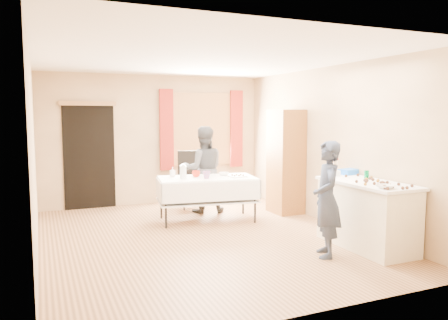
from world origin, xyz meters
name	(u,v)px	position (x,y,z in m)	size (l,w,h in m)	color
floor	(202,238)	(0.00, 0.00, -0.01)	(4.50, 5.50, 0.02)	#9E7047
ceiling	(201,58)	(0.00, 0.00, 2.61)	(4.50, 5.50, 0.02)	white
wall_back	(155,140)	(0.00, 2.76, 1.30)	(4.50, 0.02, 2.60)	tan
wall_front	(310,173)	(0.00, -2.76, 1.30)	(4.50, 0.02, 2.60)	tan
wall_left	(33,156)	(-2.26, 0.00, 1.30)	(0.02, 5.50, 2.60)	tan
wall_right	(330,145)	(2.26, 0.00, 1.30)	(0.02, 5.50, 2.60)	tan
window_frame	(202,129)	(1.00, 2.72, 1.50)	(1.32, 0.06, 1.52)	olive
window_pane	(202,129)	(1.00, 2.71, 1.50)	(1.20, 0.02, 1.40)	white
curtain_left	(167,130)	(0.22, 2.67, 1.50)	(0.28, 0.06, 1.65)	maroon
curtain_right	(236,129)	(1.78, 2.67, 1.50)	(0.28, 0.06, 1.65)	maroon
doorway	(89,157)	(-1.30, 2.73, 1.00)	(0.95, 0.04, 2.00)	black
door_lintel	(88,103)	(-1.30, 2.70, 2.02)	(1.05, 0.06, 0.08)	olive
cabinet	(286,162)	(1.99, 0.94, 0.95)	(0.50, 0.60, 1.90)	brown
counter	(366,215)	(1.89, -1.35, 0.45)	(0.68, 1.44, 0.91)	#F0E9C9
party_table	(207,195)	(0.43, 0.92, 0.44)	(1.76, 1.09, 0.75)	black
chair	(191,191)	(0.53, 2.03, 0.33)	(0.50, 0.50, 1.10)	black
girl	(327,199)	(1.16, -1.44, 0.74)	(0.54, 0.64, 1.49)	#202940
woman	(204,169)	(0.61, 1.56, 0.80)	(0.90, 0.77, 1.60)	black
soda_can	(367,175)	(2.04, -1.16, 0.97)	(0.07, 0.07, 0.12)	#00843F
mixing_bowl	(385,187)	(1.69, -1.88, 0.93)	(0.23, 0.23, 0.05)	white
foam_block	(334,173)	(1.82, -0.72, 0.95)	(0.15, 0.10, 0.08)	white
blue_basket	(349,172)	(2.13, -0.66, 0.95)	(0.30, 0.20, 0.08)	#1E70F7
pitcher	(183,172)	(0.00, 0.90, 0.86)	(0.11, 0.11, 0.22)	silver
cup_red	(196,174)	(0.27, 1.01, 0.80)	(0.16, 0.16, 0.11)	red
cup_rainbow	(207,175)	(0.37, 0.77, 0.81)	(0.14, 0.14, 0.12)	red
small_bowl	(224,174)	(0.77, 1.00, 0.78)	(0.21, 0.21, 0.06)	white
pastry_tray	(238,176)	(0.92, 0.73, 0.76)	(0.28, 0.20, 0.02)	white
bottle	(173,172)	(-0.09, 1.21, 0.83)	(0.08, 0.08, 0.17)	white
cake_balls	(378,182)	(1.88, -1.56, 0.93)	(0.53, 1.16, 0.04)	#3F2314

